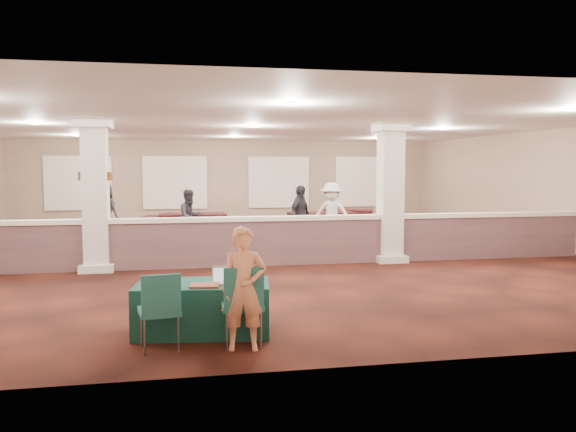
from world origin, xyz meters
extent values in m
plane|color=#421810|center=(0.00, 0.00, 0.00)|extent=(16.00, 16.00, 0.00)
cube|color=gray|center=(0.00, 8.00, 1.60)|extent=(16.00, 0.04, 3.20)
cube|color=gray|center=(0.00, -8.00, 1.60)|extent=(16.00, 0.04, 3.20)
cube|color=gray|center=(8.00, 0.00, 1.60)|extent=(0.04, 16.00, 3.20)
cube|color=white|center=(0.00, 0.00, 3.20)|extent=(16.00, 16.00, 0.02)
cube|color=#553A41|center=(0.00, -1.50, 0.50)|extent=(15.60, 0.20, 1.00)
cube|color=white|center=(0.00, -1.50, 1.05)|extent=(15.60, 0.28, 0.10)
cube|color=white|center=(-3.50, -1.50, 1.60)|extent=(0.50, 0.50, 3.20)
cube|color=white|center=(-3.50, -1.50, 0.08)|extent=(0.70, 0.70, 0.16)
cube|color=white|center=(-3.50, -1.50, 3.10)|extent=(0.72, 0.72, 0.20)
cube|color=white|center=(3.00, -1.50, 1.60)|extent=(0.50, 0.50, 3.20)
cube|color=white|center=(3.00, -1.50, 0.08)|extent=(0.70, 0.70, 0.16)
cube|color=white|center=(3.00, -1.50, 3.10)|extent=(0.72, 0.72, 0.20)
cylinder|color=brown|center=(-3.78, -1.50, 2.00)|extent=(0.12, 0.12, 0.18)
cylinder|color=silver|center=(-3.78, -1.50, 2.00)|extent=(0.09, 0.09, 0.10)
cylinder|color=brown|center=(-3.22, -1.50, 2.00)|extent=(0.12, 0.12, 0.18)
cylinder|color=silver|center=(-3.22, -1.50, 2.00)|extent=(0.09, 0.09, 0.10)
cube|color=#103C37|center=(-1.46, -6.41, 0.33)|extent=(1.83, 1.08, 0.67)
cube|color=#1F5A56|center=(-1.00, -7.00, 0.49)|extent=(0.50, 0.50, 0.07)
cube|color=#1F5A56|center=(-1.00, -7.23, 0.76)|extent=(0.48, 0.06, 0.48)
cylinder|color=slate|center=(-1.21, -7.21, 0.23)|extent=(0.03, 0.03, 0.46)
cylinder|color=slate|center=(-0.79, -7.21, 0.23)|extent=(0.03, 0.03, 0.46)
cylinder|color=slate|center=(-1.21, -6.79, 0.23)|extent=(0.03, 0.03, 0.46)
cylinder|color=slate|center=(-0.79, -6.79, 0.23)|extent=(0.03, 0.03, 0.46)
cube|color=#1F5A56|center=(-2.00, -7.00, 0.46)|extent=(0.55, 0.55, 0.06)
cube|color=#1F5A56|center=(-1.96, -7.21, 0.72)|extent=(0.46, 0.13, 0.45)
cylinder|color=slate|center=(-2.16, -7.23, 0.22)|extent=(0.03, 0.03, 0.43)
cylinder|color=slate|center=(-1.77, -7.16, 0.22)|extent=(0.03, 0.03, 0.43)
cylinder|color=slate|center=(-2.23, -6.84, 0.22)|extent=(0.03, 0.03, 0.43)
cylinder|color=slate|center=(-1.84, -6.77, 0.22)|extent=(0.03, 0.03, 0.43)
imported|color=#EB9366|center=(-1.00, -7.20, 0.74)|extent=(0.57, 0.41, 1.49)
cube|color=black|center=(-4.59, 1.55, 0.32)|extent=(1.64, 0.89, 0.65)
cube|color=black|center=(-2.00, 3.00, 0.37)|extent=(1.99, 1.34, 0.74)
cube|color=black|center=(2.50, 3.00, 0.40)|extent=(2.05, 1.18, 0.80)
cube|color=black|center=(-6.46, 3.31, 0.32)|extent=(1.62, 0.85, 0.64)
cube|color=black|center=(-1.44, 3.20, 0.40)|extent=(2.03, 1.09, 0.80)
cube|color=black|center=(4.04, 5.33, 0.35)|extent=(1.90, 1.43, 0.69)
imported|color=black|center=(-1.52, 2.36, 0.78)|extent=(0.85, 0.75, 1.56)
imported|color=silver|center=(2.45, 1.62, 0.88)|extent=(1.23, 0.91, 1.75)
imported|color=black|center=(1.50, 1.50, 0.84)|extent=(1.00, 1.06, 1.69)
imported|color=black|center=(-4.00, 3.50, 0.88)|extent=(0.98, 0.82, 1.75)
cube|color=silver|center=(-1.20, -6.49, 0.68)|extent=(0.33, 0.25, 0.02)
cube|color=silver|center=(-1.18, -6.39, 0.78)|extent=(0.30, 0.05, 0.20)
cube|color=#D1E3FB|center=(-1.18, -6.39, 0.77)|extent=(0.27, 0.04, 0.17)
cube|color=#D34B21|center=(-1.45, -6.65, 0.68)|extent=(0.40, 0.32, 0.03)
sphere|color=beige|center=(-1.97, -6.44, 0.72)|extent=(0.10, 0.10, 0.10)
sphere|color=maroon|center=(-2.09, -6.29, 0.71)|extent=(0.09, 0.09, 0.09)
sphere|color=#515156|center=(-1.86, -6.25, 0.71)|extent=(0.10, 0.10, 0.10)
cube|color=red|center=(-0.91, -6.74, 0.67)|extent=(0.11, 0.04, 0.01)
camera|label=1|loc=(-1.69, -13.78, 2.19)|focal=35.00mm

